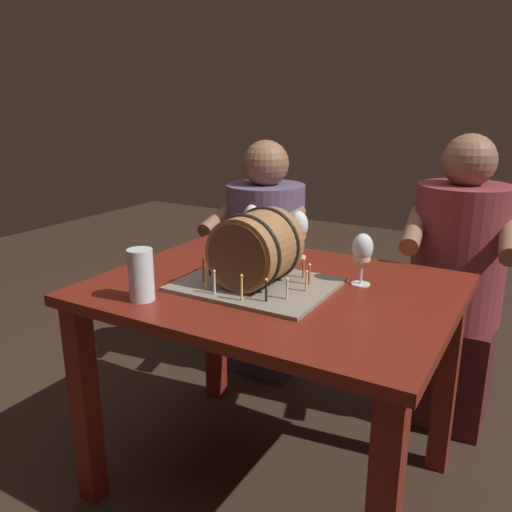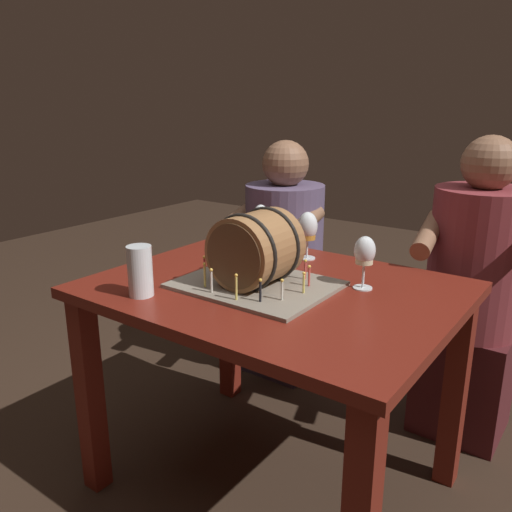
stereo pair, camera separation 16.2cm
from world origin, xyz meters
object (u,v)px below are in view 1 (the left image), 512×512
Objects in this scene: person_seated_right at (454,292)px; barrel_cake at (256,253)px; wine_glass_rose at (252,223)px; beer_pint at (141,276)px; dining_table at (274,321)px; wine_glass_white at (362,250)px; person_seated_left at (265,265)px; wine_glass_amber at (298,227)px.

barrel_cake is at bearing -121.75° from person_seated_right.
wine_glass_rose is 1.30× the size of beer_pint.
wine_glass_rose is (-0.22, 0.22, 0.26)m from dining_table.
wine_glass_white is 1.09× the size of beer_pint.
person_seated_right reaches higher than barrel_cake.
person_seated_left reaches higher than beer_pint.
person_seated_left reaches higher than wine_glass_white.
wine_glass_white is 0.69m from person_seated_right.
person_seated_right is (0.65, 0.50, -0.31)m from wine_glass_rose.
dining_table is 0.46m from beer_pint.
wine_glass_white is at bearing -108.52° from person_seated_right.
barrel_cake is 0.36m from wine_glass_amber.
wine_glass_amber reaches higher than dining_table.
barrel_cake is 0.36m from beer_pint.
wine_glass_amber is at bearing 102.13° from dining_table.
wine_glass_amber is 0.72m from person_seated_right.
dining_table is 0.93× the size of person_seated_right.
barrel_cake is 2.79× the size of wine_glass_white.
barrel_cake is 0.33m from wine_glass_white.
wine_glass_rose reaches higher than dining_table.
wine_glass_amber is 0.64m from person_seated_left.
person_seated_left is (-0.17, 1.04, -0.28)m from beer_pint.
dining_table is at bearing -58.92° from person_seated_left.
wine_glass_rose is at bearing 122.92° from barrel_cake.
person_seated_left is (-0.44, 0.73, -0.08)m from dining_table.
wine_glass_white is at bearing -11.12° from wine_glass_rose.
barrel_cake is 2.35× the size of wine_glass_rose.
beer_pint is at bearing -80.90° from person_seated_left.
wine_glass_amber is (-0.03, 0.36, 0.01)m from barrel_cake.
person_seated_left is at bearing -179.99° from person_seated_right.
beer_pint is (-0.21, -0.62, -0.04)m from wine_glass_amber.
dining_table is 0.37m from wine_glass_white.
wine_glass_amber is at bearing -140.42° from person_seated_right.
person_seated_right is at bearing 0.01° from person_seated_left.
dining_table is 0.97× the size of person_seated_left.
beer_pint is 1.09m from person_seated_left.
wine_glass_rose is at bearing -142.35° from person_seated_right.
wine_glass_white is 0.14× the size of person_seated_right.
person_seated_left is 0.95× the size of person_seated_right.
wine_glass_rose is 0.17× the size of person_seated_right.
person_seated_right is (0.51, 0.42, -0.30)m from wine_glass_amber.
person_seated_right is at bearing 71.48° from wine_glass_white.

